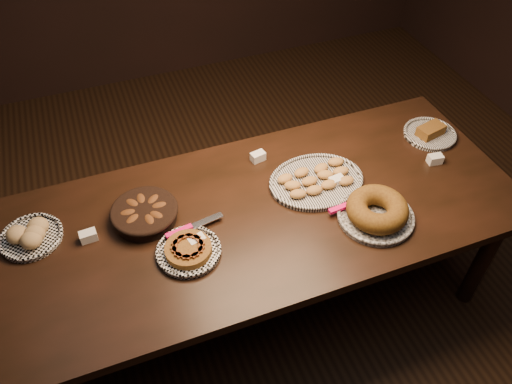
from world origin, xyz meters
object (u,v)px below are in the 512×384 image
object	(u,v)px
madeleine_platter	(316,180)
bundt_cake_plate	(376,211)
buffet_table	(261,221)
apple_tart_plate	(188,250)

from	to	relation	value
madeleine_platter	bundt_cake_plate	bearing A→B (deg)	-72.47
buffet_table	madeleine_platter	world-z (taller)	madeleine_platter
bundt_cake_plate	apple_tart_plate	bearing A→B (deg)	178.93
buffet_table	madeleine_platter	distance (m)	0.33
apple_tart_plate	bundt_cake_plate	xyz separation A→B (m)	(0.82, -0.11, 0.02)
apple_tart_plate	bundt_cake_plate	distance (m)	0.83
bundt_cake_plate	madeleine_platter	bearing A→B (deg)	122.81
madeleine_platter	bundt_cake_plate	world-z (taller)	bundt_cake_plate
madeleine_platter	bundt_cake_plate	size ratio (longest dim) A/B	1.26
buffet_table	bundt_cake_plate	distance (m)	0.52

